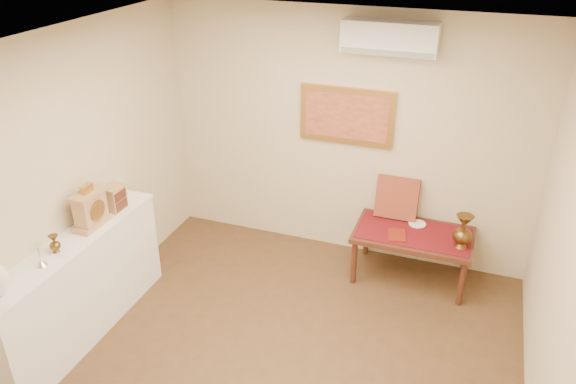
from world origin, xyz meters
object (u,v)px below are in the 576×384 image
at_px(mantel_clock, 91,209).
at_px(display_ledge, 80,288).
at_px(brass_urn_tall, 464,228).
at_px(wooden_chest, 114,198).
at_px(low_table, 413,238).

bearing_deg(mantel_clock, display_ledge, -93.31).
distance_m(brass_urn_tall, wooden_chest, 3.34).
xyz_separation_m(brass_urn_tall, mantel_clock, (-3.13, -1.47, 0.38)).
xyz_separation_m(display_ledge, mantel_clock, (0.02, 0.29, 0.66)).
bearing_deg(brass_urn_tall, display_ledge, -150.74).
bearing_deg(wooden_chest, brass_urn_tall, 20.04).
xyz_separation_m(brass_urn_tall, display_ledge, (-3.15, -1.76, -0.28)).
distance_m(display_ledge, wooden_chest, 0.87).
height_order(mantel_clock, low_table, mantel_clock).
bearing_deg(display_ledge, low_table, 35.10).
relative_size(mantel_clock, wooden_chest, 1.68).
bearing_deg(low_table, brass_urn_tall, -13.78).
bearing_deg(low_table, display_ledge, -144.90).
bearing_deg(low_table, mantel_clock, -149.18).
relative_size(brass_urn_tall, low_table, 0.35).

